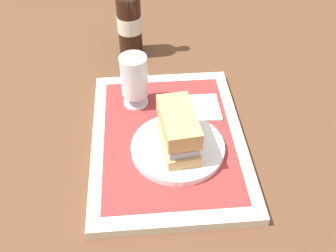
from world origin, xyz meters
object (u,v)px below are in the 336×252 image
Objects in this scene: sandwich at (178,129)px; plate at (178,148)px; beer_glass at (134,79)px; beer_bottle at (129,19)px.

plate is at bearing 180.00° from sandwich.
beer_glass reaches higher than sandwich.
plate is 1.39× the size of sandwich.
sandwich is at bearing -152.10° from beer_glass.
sandwich is at bearing -167.54° from beer_bottle.
sandwich is 0.41m from beer_bottle.
beer_bottle is at bearing 1.68° from beer_glass.
plate is at bearing -167.59° from beer_bottle.
beer_glass is (0.16, 0.08, 0.06)m from plate.
beer_glass is at bearing 27.49° from plate.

